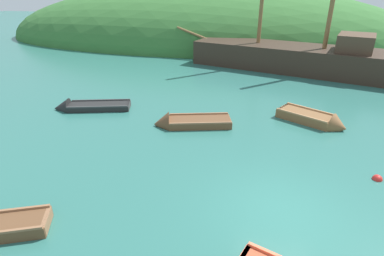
% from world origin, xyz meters
% --- Properties ---
extents(ground_plane, '(120.00, 120.00, 0.00)m').
position_xyz_m(ground_plane, '(0.00, 0.00, 0.00)').
color(ground_plane, '#2D6B60').
extents(shore_hill, '(46.20, 19.26, 11.65)m').
position_xyz_m(shore_hill, '(-7.25, 28.36, 0.00)').
color(shore_hill, '#387033').
rests_on(shore_hill, ground).
extents(sailing_ship, '(17.00, 8.04, 11.47)m').
position_xyz_m(sailing_ship, '(1.62, 16.69, 0.65)').
color(sailing_ship, '#38281E').
rests_on(sailing_ship, ground).
extents(rowboat_center, '(3.67, 1.98, 1.11)m').
position_xyz_m(rowboat_center, '(-3.98, 5.23, 0.10)').
color(rowboat_center, brown).
rests_on(rowboat_center, ground).
extents(rowboat_outer_right, '(3.26, 2.57, 1.09)m').
position_xyz_m(rowboat_outer_right, '(1.84, 6.66, 0.14)').
color(rowboat_outer_right, brown).
rests_on(rowboat_outer_right, ground).
extents(rowboat_near_dock, '(3.98, 2.02, 1.03)m').
position_xyz_m(rowboat_near_dock, '(-9.48, 6.16, 0.08)').
color(rowboat_near_dock, black).
rests_on(rowboat_near_dock, ground).
extents(buoy_red, '(0.32, 0.32, 0.32)m').
position_xyz_m(buoy_red, '(3.18, 2.29, 0.00)').
color(buoy_red, red).
rests_on(buoy_red, ground).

